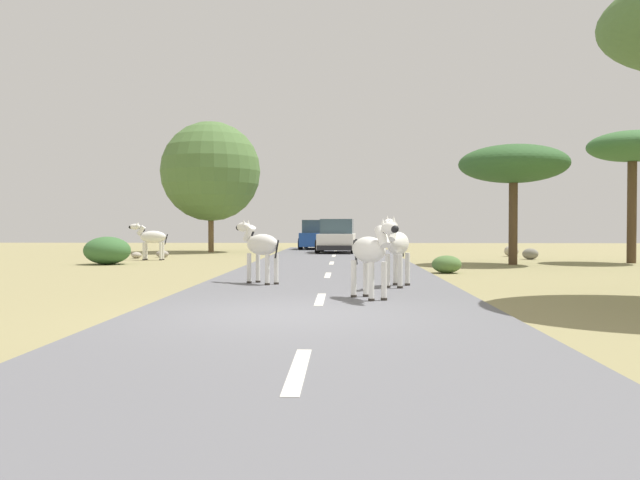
{
  "coord_description": "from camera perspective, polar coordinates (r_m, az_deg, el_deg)",
  "views": [
    {
      "loc": [
        0.85,
        -10.17,
        1.42
      ],
      "look_at": [
        0.03,
        12.74,
        0.94
      ],
      "focal_mm": 36.64,
      "sensor_mm": 36.0,
      "label": 1
    }
  ],
  "objects": [
    {
      "name": "ground_plane",
      "position": [
        10.31,
        -2.72,
        -6.71
      ],
      "size": [
        90.0,
        90.0,
        0.0
      ],
      "primitive_type": "plane",
      "color": "#8E8456"
    },
    {
      "name": "road",
      "position": [
        10.28,
        -0.37,
        -6.59
      ],
      "size": [
        6.0,
        64.0,
        0.05
      ],
      "primitive_type": "cube",
      "color": "slate",
      "rests_on": "ground_plane"
    },
    {
      "name": "lane_markings",
      "position": [
        9.28,
        -0.63,
        -7.26
      ],
      "size": [
        0.16,
        56.0,
        0.01
      ],
      "color": "silver",
      "rests_on": "road"
    },
    {
      "name": "zebra_0",
      "position": [
        14.78,
        6.72,
        -0.4
      ],
      "size": [
        0.81,
        1.64,
        1.61
      ],
      "rotation": [
        0.0,
        0.0,
        2.82
      ],
      "color": "silver",
      "rests_on": "road"
    },
    {
      "name": "zebra_1",
      "position": [
        12.24,
        4.47,
        -0.97
      ],
      "size": [
        0.96,
        1.5,
        1.52
      ],
      "rotation": [
        0.0,
        0.0,
        3.61
      ],
      "color": "silver",
      "rests_on": "road"
    },
    {
      "name": "zebra_2",
      "position": [
        15.63,
        -5.25,
        -0.47
      ],
      "size": [
        1.3,
        1.28,
        1.53
      ],
      "rotation": [
        0.0,
        0.0,
        0.8
      ],
      "color": "silver",
      "rests_on": "road"
    },
    {
      "name": "zebra_3",
      "position": [
        28.16,
        -14.53,
        0.21
      ],
      "size": [
        1.69,
        0.5,
        1.59
      ],
      "rotation": [
        0.0,
        0.0,
        1.52
      ],
      "color": "silver",
      "rests_on": "ground_plane"
    },
    {
      "name": "car_0",
      "position": [
        34.05,
        1.5,
        0.25
      ],
      "size": [
        2.19,
        4.42,
        1.74
      ],
      "rotation": [
        0.0,
        0.0,
        3.09
      ],
      "color": "white",
      "rests_on": "road"
    },
    {
      "name": "car_1",
      "position": [
        39.27,
        -0.17,
        0.38
      ],
      "size": [
        2.25,
        4.45,
        1.74
      ],
      "rotation": [
        0.0,
        0.0,
        -0.07
      ],
      "color": "#1E479E",
      "rests_on": "road"
    },
    {
      "name": "tree_0",
      "position": [
        25.15,
        16.54,
        6.32
      ],
      "size": [
        3.99,
        3.99,
        4.41
      ],
      "color": "#4C3823",
      "rests_on": "ground_plane"
    },
    {
      "name": "tree_1",
      "position": [
        27.89,
        25.63,
        7.22
      ],
      "size": [
        3.34,
        3.34,
        5.07
      ],
      "color": "#4C3823",
      "rests_on": "ground_plane"
    },
    {
      "name": "tree_4",
      "position": [
        36.37,
        -9.52,
        5.92
      ],
      "size": [
        5.44,
        5.44,
        7.14
      ],
      "color": "brown",
      "rests_on": "ground_plane"
    },
    {
      "name": "bush_0",
      "position": [
        25.5,
        -18.09,
        -0.88
      ],
      "size": [
        1.72,
        1.55,
        1.03
      ],
      "primitive_type": "ellipsoid",
      "color": "#386633",
      "rests_on": "ground_plane"
    },
    {
      "name": "bush_1",
      "position": [
        20.1,
        11.0,
        -2.1
      ],
      "size": [
        0.89,
        0.8,
        0.54
      ],
      "primitive_type": "ellipsoid",
      "color": "#4C7038",
      "rests_on": "ground_plane"
    },
    {
      "name": "rock_0",
      "position": [
        31.82,
        16.37,
        -0.93
      ],
      "size": [
        0.66,
        0.54,
        0.52
      ],
      "primitive_type": "ellipsoid",
      "color": "#A89E8C",
      "rests_on": "ground_plane"
    },
    {
      "name": "rock_1",
      "position": [
        29.27,
        17.89,
        -1.16
      ],
      "size": [
        0.68,
        0.5,
        0.47
      ],
      "primitive_type": "ellipsoid",
      "color": "gray",
      "rests_on": "ground_plane"
    },
    {
      "name": "rock_2",
      "position": [
        29.94,
        -15.73,
        -1.28
      ],
      "size": [
        0.45,
        0.44,
        0.28
      ],
      "primitive_type": "ellipsoid",
      "color": "#A89E8C",
      "rests_on": "ground_plane"
    },
    {
      "name": "rock_3",
      "position": [
        30.3,
        -13.6,
        -1.2
      ],
      "size": [
        0.57,
        0.41,
        0.33
      ],
      "primitive_type": "ellipsoid",
      "color": "gray",
      "rests_on": "ground_plane"
    }
  ]
}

